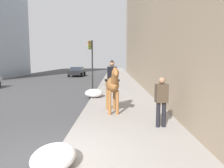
% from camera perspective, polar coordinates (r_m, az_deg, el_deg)
% --- Properties ---
extents(sidewalk_slab, '(120.00, 3.81, 0.12)m').
position_cam_1_polar(sidewalk_slab, '(5.07, 6.24, -20.53)').
color(sidewalk_slab, gray).
rests_on(sidewalk_slab, ground).
extents(mounted_horse_near, '(2.15, 0.77, 2.28)m').
position_cam_1_polar(mounted_horse_near, '(8.85, 0.10, 0.10)').
color(mounted_horse_near, brown).
rests_on(mounted_horse_near, sidewalk_slab).
extents(pedestrian_greeting, '(0.32, 0.43, 1.70)m').
position_cam_1_polar(pedestrian_greeting, '(7.13, 13.50, -3.94)').
color(pedestrian_greeting, black).
rests_on(pedestrian_greeting, sidewalk_slab).
extents(car_near_lane, '(4.36, 2.19, 1.44)m').
position_cam_1_polar(car_near_lane, '(32.03, -9.65, 3.44)').
color(car_near_lane, black).
rests_on(car_near_lane, ground).
extents(traffic_light_near_curb, '(0.20, 0.44, 4.05)m').
position_cam_1_polar(traffic_light_near_curb, '(17.44, -5.76, 7.53)').
color(traffic_light_near_curb, black).
rests_on(traffic_light_near_curb, ground).
extents(snow_pile_near, '(1.21, 0.93, 0.42)m').
position_cam_1_polar(snow_pile_near, '(4.80, -15.85, -18.80)').
color(snow_pile_near, white).
rests_on(snow_pile_near, sidewalk_slab).
extents(snow_pile_far, '(1.43, 1.10, 0.49)m').
position_cam_1_polar(snow_pile_far, '(12.88, -5.02, -2.49)').
color(snow_pile_far, white).
rests_on(snow_pile_far, sidewalk_slab).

